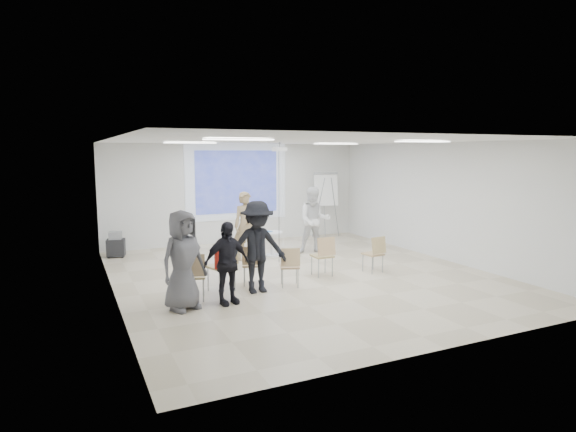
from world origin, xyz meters
name	(u,v)px	position (x,y,z in m)	size (l,w,h in m)	color
floor	(303,277)	(0.00, 0.00, -0.05)	(8.00, 9.00, 0.10)	beige
ceiling	(304,138)	(0.00, 0.00, 3.05)	(8.00, 9.00, 0.10)	white
wall_back	(237,193)	(0.00, 4.55, 1.50)	(8.00, 0.10, 3.00)	silver
wall_left	(109,220)	(-4.05, 0.00, 1.50)	(0.10, 9.00, 3.00)	silver
wall_right	(444,201)	(4.05, 0.00, 1.50)	(0.10, 9.00, 3.00)	silver
projection_halo	(237,182)	(0.00, 4.49, 1.85)	(3.20, 0.01, 2.30)	silver
projection_image	(237,182)	(0.00, 4.47, 1.85)	(2.60, 0.01, 1.90)	#303FA4
pedestal_table	(272,242)	(0.15, 2.12, 0.38)	(0.65, 0.65, 0.68)	silver
player_left	(246,221)	(-0.62, 2.02, 1.00)	(0.73, 0.49, 1.99)	tan
player_right	(314,217)	(1.36, 2.01, 1.00)	(0.97, 0.77, 2.00)	white
controller_left	(249,208)	(-0.44, 2.27, 1.31)	(0.04, 0.13, 0.04)	white
controller_right	(304,203)	(1.18, 2.26, 1.35)	(0.04, 0.11, 0.04)	white
chair_far_left	(194,273)	(-2.68, -0.82, 0.54)	(0.53, 0.56, 0.91)	tan
chair_left_mid	(224,263)	(-2.00, -0.50, 0.59)	(0.61, 0.63, 1.00)	tan
chair_left_inner	(252,262)	(-1.33, -0.28, 0.49)	(0.52, 0.54, 0.84)	tan
chair_center	(290,264)	(-0.67, -0.74, 0.49)	(0.51, 0.53, 0.83)	tan
chair_right_inner	(324,253)	(0.37, -0.29, 0.54)	(0.43, 0.47, 0.91)	tan
chair_right_far	(375,251)	(1.61, -0.48, 0.50)	(0.45, 0.47, 0.85)	tan
red_jacket	(224,258)	(-2.03, -0.64, 0.72)	(0.41, 0.09, 0.39)	#AD1F15
laptop	(252,263)	(-1.30, -0.19, 0.45)	(0.31, 0.22, 0.02)	black
audience_left	(227,257)	(-2.17, -1.24, 0.87)	(1.02, 0.61, 1.75)	black
audience_mid	(257,241)	(-1.40, -0.79, 1.03)	(1.33, 0.73, 2.06)	black
audience_outer	(183,254)	(-2.96, -1.21, 0.99)	(0.97, 0.64, 1.98)	#59585D
flipchart_easel	(326,190)	(2.84, 4.03, 1.55)	(0.89, 0.69, 2.10)	#94979C
av_cart	(116,245)	(-3.63, 3.78, 0.31)	(0.52, 0.45, 0.67)	black
ceiling_projector	(280,155)	(0.10, 1.49, 2.69)	(0.30, 0.25, 3.00)	white
fluor_panel_nw	(190,143)	(-2.00, 2.00, 2.97)	(1.20, 0.30, 0.02)	white
fluor_panel_ne	(336,144)	(2.00, 2.00, 2.97)	(1.20, 0.30, 0.02)	white
fluor_panel_sw	(239,140)	(-2.00, -1.50, 2.97)	(1.20, 0.30, 0.02)	white
fluor_panel_se	(423,142)	(2.00, -1.50, 2.97)	(1.20, 0.30, 0.02)	white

